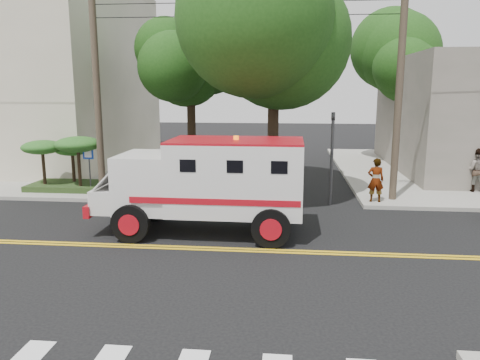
# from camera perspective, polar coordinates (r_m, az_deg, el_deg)

# --- Properties ---
(ground) EXTENTS (100.00, 100.00, 0.00)m
(ground) POSITION_cam_1_polar(r_m,az_deg,el_deg) (13.43, -3.52, -8.39)
(ground) COLOR black
(ground) RESTS_ON ground
(sidewalk_nw) EXTENTS (17.00, 17.00, 0.15)m
(sidewalk_nw) POSITION_cam_1_polar(r_m,az_deg,el_deg) (30.63, -24.85, 1.78)
(sidewalk_nw) COLOR gray
(sidewalk_nw) RESTS_ON ground
(utility_pole_left) EXTENTS (0.28, 0.28, 9.00)m
(utility_pole_left) POSITION_cam_1_polar(r_m,az_deg,el_deg) (20.03, -17.06, 10.67)
(utility_pole_left) COLOR #382D23
(utility_pole_left) RESTS_ON ground
(utility_pole_right) EXTENTS (0.28, 0.28, 9.00)m
(utility_pole_right) POSITION_cam_1_polar(r_m,az_deg,el_deg) (19.16, 18.85, 10.57)
(utility_pole_right) COLOR #382D23
(utility_pole_right) RESTS_ON ground
(tree_main) EXTENTS (6.08, 5.70, 9.85)m
(tree_main) POSITION_cam_1_polar(r_m,az_deg,el_deg) (18.90, 5.62, 19.32)
(tree_main) COLOR black
(tree_main) RESTS_ON ground
(tree_left) EXTENTS (4.48, 4.20, 7.70)m
(tree_left) POSITION_cam_1_polar(r_m,az_deg,el_deg) (24.78, -5.43, 13.92)
(tree_left) COLOR black
(tree_left) RESTS_ON ground
(tree_right) EXTENTS (4.80, 4.50, 8.20)m
(tree_right) POSITION_cam_1_polar(r_m,az_deg,el_deg) (29.10, 19.83, 13.62)
(tree_right) COLOR black
(tree_right) RESTS_ON ground
(traffic_signal) EXTENTS (0.15, 0.18, 3.60)m
(traffic_signal) POSITION_cam_1_polar(r_m,az_deg,el_deg) (18.31, 11.16, 3.81)
(traffic_signal) COLOR #3F3F42
(traffic_signal) RESTS_ON ground
(accessibility_sign) EXTENTS (0.45, 0.10, 2.02)m
(accessibility_sign) POSITION_cam_1_polar(r_m,az_deg,el_deg) (20.66, -17.92, 1.88)
(accessibility_sign) COLOR #3F3F42
(accessibility_sign) RESTS_ON ground
(palm_planter) EXTENTS (3.52, 2.63, 2.36)m
(palm_planter) POSITION_cam_1_polar(r_m,az_deg,el_deg) (21.55, -20.50, 2.83)
(palm_planter) COLOR #1E3314
(palm_planter) RESTS_ON sidewalk_nw
(armored_truck) EXTENTS (6.53, 2.69, 2.96)m
(armored_truck) POSITION_cam_1_polar(r_m,az_deg,el_deg) (14.49, -3.77, -0.04)
(armored_truck) COLOR silver
(armored_truck) RESTS_ON ground
(pedestrian_a) EXTENTS (0.63, 0.41, 1.72)m
(pedestrian_a) POSITION_cam_1_polar(r_m,az_deg,el_deg) (18.79, 16.21, -0.00)
(pedestrian_a) COLOR gray
(pedestrian_a) RESTS_ON sidewalk_ne
(pedestrian_b) EXTENTS (1.12, 1.02, 1.85)m
(pedestrian_b) POSITION_cam_1_polar(r_m,az_deg,el_deg) (22.27, 26.93, 1.09)
(pedestrian_b) COLOR gray
(pedestrian_b) RESTS_ON sidewalk_ne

